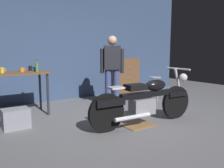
% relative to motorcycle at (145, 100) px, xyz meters
% --- Properties ---
extents(ground_plane, '(12.00, 12.00, 0.00)m').
position_rel_motorcycle_xyz_m(ground_plane, '(-0.21, 0.14, -0.45)').
color(ground_plane, slate).
extents(back_wall, '(8.00, 0.12, 3.10)m').
position_rel_motorcycle_xyz_m(back_wall, '(-0.21, 2.94, 1.10)').
color(back_wall, '#384C70').
rests_on(back_wall, ground_plane).
extents(workbench, '(1.30, 0.64, 0.90)m').
position_rel_motorcycle_xyz_m(workbench, '(-1.83, 1.83, 0.34)').
color(workbench, brown).
rests_on(workbench, ground_plane).
extents(motorcycle, '(2.19, 0.60, 1.00)m').
position_rel_motorcycle_xyz_m(motorcycle, '(0.00, 0.00, 0.00)').
color(motorcycle, black).
rests_on(motorcycle, ground_plane).
extents(person_standing, '(0.51, 0.37, 1.67)m').
position_rel_motorcycle_xyz_m(person_standing, '(0.33, 1.54, 0.48)').
color(person_standing, '#3B4A80').
rests_on(person_standing, ground_plane).
extents(shop_stool, '(0.32, 0.32, 0.64)m').
position_rel_motorcycle_xyz_m(shop_stool, '(1.56, 1.35, 0.05)').
color(shop_stool, '#B2B2B7').
rests_on(shop_stool, ground_plane).
extents(wooden_dresser, '(0.80, 0.47, 1.10)m').
position_rel_motorcycle_xyz_m(wooden_dresser, '(1.38, 2.44, 0.10)').
color(wooden_dresser, brown).
rests_on(wooden_dresser, ground_plane).
extents(drip_tray, '(0.56, 0.40, 0.01)m').
position_rel_motorcycle_xyz_m(drip_tray, '(-0.14, 0.00, -0.44)').
color(drip_tray, olive).
rests_on(drip_tray, ground_plane).
extents(storage_bin, '(0.44, 0.32, 0.34)m').
position_rel_motorcycle_xyz_m(storage_bin, '(-1.98, 1.08, -0.28)').
color(storage_bin, gray).
rests_on(storage_bin, ground_plane).
extents(mug_blue_enamel, '(0.12, 0.09, 0.09)m').
position_rel_motorcycle_xyz_m(mug_blue_enamel, '(-1.38, 1.86, 0.50)').
color(mug_blue_enamel, '#2D51AD').
rests_on(mug_blue_enamel, workbench).
extents(mug_orange_travel, '(0.11, 0.08, 0.09)m').
position_rel_motorcycle_xyz_m(mug_orange_travel, '(-1.67, 1.81, 0.49)').
color(mug_orange_travel, orange).
rests_on(mug_orange_travel, workbench).
extents(mug_yellow_tall, '(0.11, 0.07, 0.11)m').
position_rel_motorcycle_xyz_m(mug_yellow_tall, '(-2.04, 1.77, 0.51)').
color(mug_yellow_tall, yellow).
rests_on(mug_yellow_tall, workbench).
extents(mug_black_matte, '(0.11, 0.07, 0.10)m').
position_rel_motorcycle_xyz_m(mug_black_matte, '(-1.44, 2.04, 0.50)').
color(mug_black_matte, black).
rests_on(mug_black_matte, workbench).
extents(bottle, '(0.06, 0.06, 0.24)m').
position_rel_motorcycle_xyz_m(bottle, '(-1.41, 1.67, 0.55)').
color(bottle, '#4C8C4C').
rests_on(bottle, workbench).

